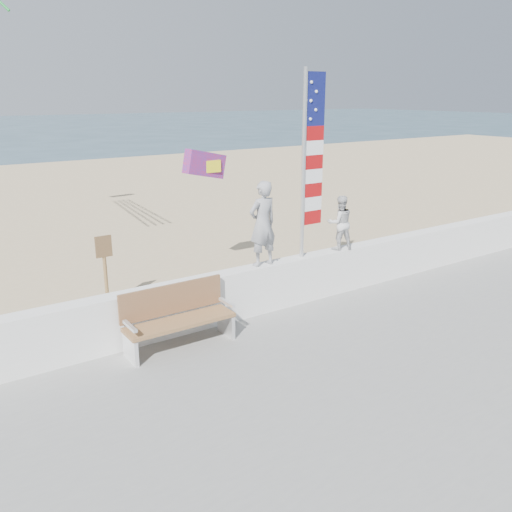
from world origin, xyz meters
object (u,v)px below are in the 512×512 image
object	(u,v)px
adult	(263,224)
flag	(309,157)
child	(340,223)
bench	(177,316)

from	to	relation	value
adult	flag	size ratio (longest dim) A/B	0.45
adult	child	world-z (taller)	adult
adult	child	size ratio (longest dim) A/B	1.42
child	flag	bearing A→B (deg)	18.76
bench	flag	xyz separation A→B (m)	(3.03, 0.45, 2.30)
adult	flag	distance (m)	1.54
adult	bench	world-z (taller)	adult
bench	flag	distance (m)	3.84
child	flag	size ratio (longest dim) A/B	0.32
adult	flag	xyz separation A→B (m)	(1.05, -0.00, 1.13)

